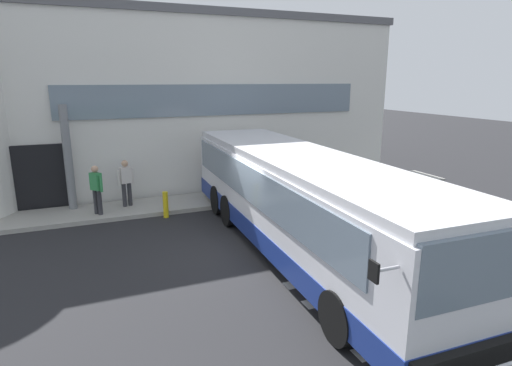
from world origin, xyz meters
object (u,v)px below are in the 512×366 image
object	(u,v)px
entry_support_column	(68,158)
passenger_near_column	(96,188)
passenger_by_doorway	(126,180)
bus_main_foreground	(299,204)
safety_bollard_yellow	(166,205)

from	to	relation	value
entry_support_column	passenger_near_column	distance (m)	1.58
passenger_near_column	passenger_by_doorway	world-z (taller)	same
bus_main_foreground	passenger_near_column	bearing A→B (deg)	134.33
passenger_near_column	bus_main_foreground	bearing A→B (deg)	-45.67
passenger_by_doorway	safety_bollard_yellow	distance (m)	1.92
bus_main_foreground	entry_support_column	bearing A→B (deg)	133.31
safety_bollard_yellow	bus_main_foreground	bearing A→B (deg)	-56.76
passenger_near_column	safety_bollard_yellow	xyz separation A→B (m)	(2.13, -0.77, -0.63)
entry_support_column	passenger_near_column	size ratio (longest dim) A/B	2.17
passenger_by_doorway	entry_support_column	bearing A→B (deg)	167.93
passenger_by_doorway	safety_bollard_yellow	bearing A→B (deg)	-51.54
safety_bollard_yellow	passenger_by_doorway	bearing A→B (deg)	128.46
bus_main_foreground	passenger_near_column	world-z (taller)	bus_main_foreground
entry_support_column	passenger_by_doorway	world-z (taller)	entry_support_column
passenger_near_column	passenger_by_doorway	bearing A→B (deg)	32.70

